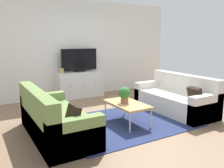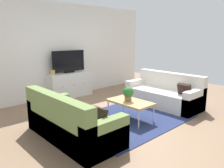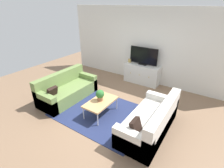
{
  "view_description": "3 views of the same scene",
  "coord_description": "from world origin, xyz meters",
  "views": [
    {
      "loc": [
        -2.48,
        -3.85,
        1.63
      ],
      "look_at": [
        0.0,
        0.36,
        0.7
      ],
      "focal_mm": 37.94,
      "sensor_mm": 36.0,
      "label": 1
    },
    {
      "loc": [
        -3.3,
        -3.2,
        1.73
      ],
      "look_at": [
        0.0,
        0.36,
        0.7
      ],
      "focal_mm": 35.17,
      "sensor_mm": 36.0,
      "label": 2
    },
    {
      "loc": [
        2.38,
        -3.21,
        2.81
      ],
      "look_at": [
        0.0,
        0.36,
        0.7
      ],
      "focal_mm": 26.89,
      "sensor_mm": 36.0,
      "label": 3
    }
  ],
  "objects": [
    {
      "name": "mantel_clock",
      "position": [
        -0.46,
        2.27,
        0.79
      ],
      "size": [
        0.11,
        0.07,
        0.13
      ],
      "primitive_type": "cube",
      "color": "tan",
      "rests_on": "tv_console"
    },
    {
      "name": "flat_screen_tv",
      "position": [
        0.08,
        2.29,
        1.04
      ],
      "size": [
        1.04,
        0.16,
        0.64
      ],
      "color": "black",
      "rests_on": "tv_console"
    },
    {
      "name": "wall_back",
      "position": [
        0.0,
        2.55,
        1.35
      ],
      "size": [
        6.4,
        0.12,
        2.7
      ],
      "primitive_type": "cube",
      "color": "silver",
      "rests_on": "ground_plane"
    },
    {
      "name": "couch_right_side",
      "position": [
        1.44,
        -0.1,
        0.28
      ],
      "size": [
        0.84,
        1.89,
        0.83
      ],
      "color": "silver",
      "rests_on": "ground_plane"
    },
    {
      "name": "tv_console",
      "position": [
        0.08,
        2.27,
        0.36
      ],
      "size": [
        1.31,
        0.47,
        0.72
      ],
      "color": "silver",
      "rests_on": "ground_plane"
    },
    {
      "name": "potted_plant",
      "position": [
        -0.03,
        -0.17,
        0.58
      ],
      "size": [
        0.23,
        0.23,
        0.31
      ],
      "color": "#936042",
      "rests_on": "coffee_table"
    },
    {
      "name": "coffee_table",
      "position": [
        0.01,
        -0.2,
        0.38
      ],
      "size": [
        0.55,
        0.96,
        0.41
      ],
      "color": "tan",
      "rests_on": "ground_plane"
    },
    {
      "name": "ground_plane",
      "position": [
        0.0,
        0.0,
        0.0
      ],
      "size": [
        10.0,
        10.0,
        0.0
      ],
      "primitive_type": "plane",
      "color": "#84664C"
    },
    {
      "name": "area_rug",
      "position": [
        0.0,
        -0.15,
        0.01
      ],
      "size": [
        2.5,
        1.9,
        0.01
      ],
      "primitive_type": "cube",
      "color": "navy",
      "rests_on": "ground_plane"
    },
    {
      "name": "couch_left_side",
      "position": [
        -1.44,
        -0.1,
        0.28
      ],
      "size": [
        0.84,
        1.89,
        0.83
      ],
      "color": "olive",
      "rests_on": "ground_plane"
    }
  ]
}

